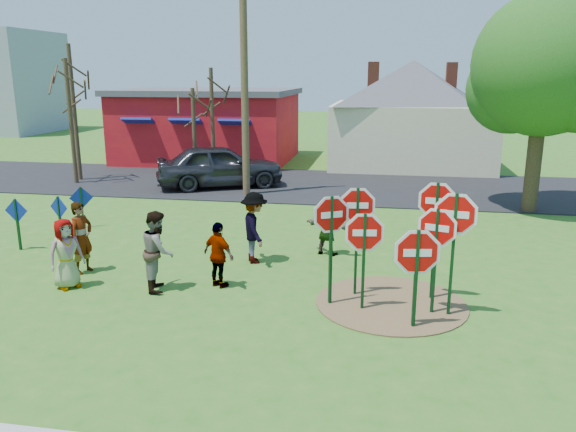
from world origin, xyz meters
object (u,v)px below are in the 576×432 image
object	(u,v)px
stop_sign_b	(357,214)
leafy_tree	(547,73)
stop_sign_d	(436,211)
person_a	(66,254)
suv	(220,166)
stop_sign_c	(455,227)
utility_pole	(244,71)
person_b	(82,238)
stop_sign_a	(364,240)

from	to	relation	value
stop_sign_b	leafy_tree	xyz separation A→B (m)	(5.74, 8.77, 2.94)
stop_sign_d	person_a	distance (m)	8.24
stop_sign_b	suv	size ratio (longest dim) A/B	0.48
stop_sign_c	utility_pole	bearing A→B (deg)	133.82
stop_sign_d	person_b	world-z (taller)	stop_sign_d
stop_sign_b	person_b	world-z (taller)	stop_sign_b
person_a	person_b	xyz separation A→B (m)	(-0.17, 1.00, 0.07)
stop_sign_b	utility_pole	bearing A→B (deg)	108.92
person_a	utility_pole	xyz separation A→B (m)	(1.59, 10.44, 4.03)
suv	utility_pole	xyz separation A→B (m)	(1.47, -1.28, 3.89)
person_a	stop_sign_c	bearing A→B (deg)	-55.40
stop_sign_b	utility_pole	world-z (taller)	utility_pole
suv	person_b	bearing A→B (deg)	153.64
stop_sign_b	stop_sign_c	bearing A→B (deg)	-28.88
stop_sign_b	leafy_tree	bearing A→B (deg)	49.12
person_b	stop_sign_b	bearing A→B (deg)	-78.17
stop_sign_a	person_a	distance (m)	6.71
stop_sign_d	stop_sign_c	bearing A→B (deg)	-60.62
stop_sign_d	leafy_tree	world-z (taller)	leafy_tree
stop_sign_a	stop_sign_d	bearing A→B (deg)	21.30
stop_sign_a	suv	bearing A→B (deg)	110.72
stop_sign_b	suv	distance (m)	12.79
stop_sign_d	stop_sign_a	bearing A→B (deg)	-140.22
leafy_tree	stop_sign_c	bearing A→B (deg)	-111.84
suv	leafy_tree	world-z (taller)	leafy_tree
stop_sign_a	person_b	distance (m)	6.96
utility_pole	suv	bearing A→B (deg)	138.93
stop_sign_b	leafy_tree	distance (m)	10.88
person_a	suv	bearing A→B (deg)	34.58
stop_sign_a	stop_sign_c	world-z (taller)	stop_sign_c
person_a	suv	world-z (taller)	suv
stop_sign_b	leafy_tree	world-z (taller)	leafy_tree
person_a	utility_pole	bearing A→B (deg)	26.53
stop_sign_a	stop_sign_d	size ratio (longest dim) A/B	0.81
stop_sign_c	utility_pole	size ratio (longest dim) A/B	0.29
utility_pole	leafy_tree	size ratio (longest dim) A/B	1.24
stop_sign_a	stop_sign_b	distance (m)	0.85
stop_sign_a	utility_pole	bearing A→B (deg)	107.47
suv	leafy_tree	distance (m)	12.90
stop_sign_c	stop_sign_d	xyz separation A→B (m)	(-0.29, 0.82, 0.09)
stop_sign_c	stop_sign_d	bearing A→B (deg)	120.08
stop_sign_c	stop_sign_b	bearing A→B (deg)	169.66
leafy_tree	stop_sign_d	bearing A→B (deg)	-115.25
stop_sign_b	utility_pole	size ratio (longest dim) A/B	0.28
stop_sign_c	person_a	size ratio (longest dim) A/B	1.66
suv	stop_sign_a	bearing A→B (deg)	-175.77
person_a	person_b	size ratio (longest dim) A/B	0.92
stop_sign_b	suv	world-z (taller)	stop_sign_b
stop_sign_b	stop_sign_c	size ratio (longest dim) A/B	0.95
stop_sign_d	leafy_tree	size ratio (longest dim) A/B	0.37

